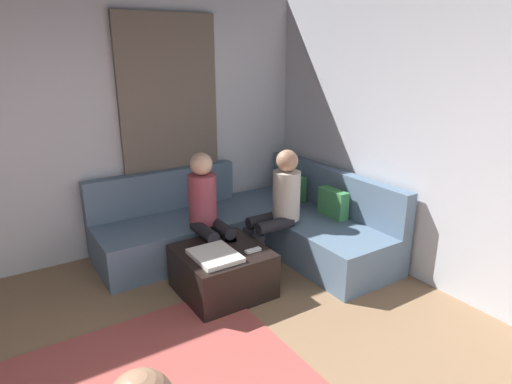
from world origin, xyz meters
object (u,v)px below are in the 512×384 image
(game_remote, at_px, (253,250))
(sectional_couch, at_px, (253,227))
(coffee_mug, at_px, (227,233))
(person_on_couch_back, at_px, (278,204))
(ottoman, at_px, (222,271))
(person_on_couch_side, at_px, (207,209))

(game_remote, bearing_deg, sectional_couch, 147.81)
(coffee_mug, height_order, person_on_couch_back, person_on_couch_back)
(sectional_couch, height_order, coffee_mug, sectional_couch)
(ottoman, height_order, person_on_couch_back, person_on_couch_back)
(coffee_mug, height_order, person_on_couch_side, person_on_couch_side)
(sectional_couch, relative_size, person_on_couch_side, 2.12)
(ottoman, bearing_deg, person_on_couch_side, 168.99)
(person_on_couch_back, relative_size, person_on_couch_side, 1.00)
(ottoman, relative_size, person_on_couch_side, 0.63)
(ottoman, relative_size, person_on_couch_back, 0.63)
(game_remote, bearing_deg, coffee_mug, -174.29)
(ottoman, xyz_separation_m, game_remote, (0.18, 0.22, 0.22))
(coffee_mug, relative_size, person_on_couch_side, 0.08)
(person_on_couch_side, bearing_deg, coffee_mug, 113.27)
(ottoman, bearing_deg, game_remote, 50.71)
(sectional_couch, distance_m, person_on_couch_side, 0.74)
(sectional_couch, xyz_separation_m, person_on_couch_side, (0.15, -0.62, 0.38))
(ottoman, distance_m, person_on_couch_back, 0.90)
(person_on_couch_back, bearing_deg, sectional_couch, 7.85)
(ottoman, relative_size, coffee_mug, 8.00)
(coffee_mug, distance_m, person_on_couch_back, 0.61)
(sectional_couch, bearing_deg, coffee_mug, -54.93)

